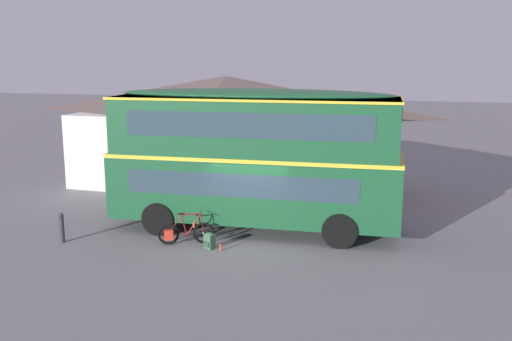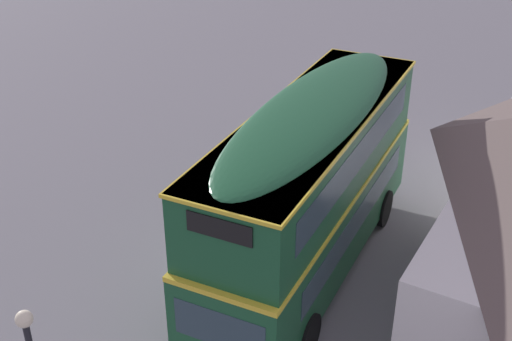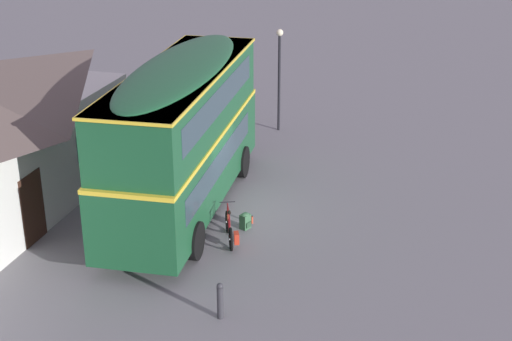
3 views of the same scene
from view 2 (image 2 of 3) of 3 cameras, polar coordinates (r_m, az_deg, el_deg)
ground_plane at (r=18.42m, az=0.69°, el=-7.49°), size 120.00×120.00×0.00m
double_decker_bus at (r=16.63m, az=4.68°, el=-1.09°), size 9.71×2.94×4.79m
touring_bicycle at (r=19.89m, az=1.29°, el=-3.16°), size 1.69×0.85×1.03m
backpack_on_ground at (r=19.34m, az=-0.52°, el=-4.56°), size 0.36×0.35×0.52m
water_bottle_red_squeeze at (r=19.18m, az=-1.37°, el=-5.41°), size 0.07×0.07×0.25m
kerb_bollard at (r=23.14m, az=3.72°, el=2.06°), size 0.16×0.16×0.97m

